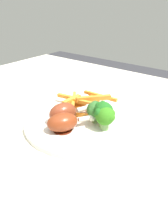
{
  "coord_description": "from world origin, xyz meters",
  "views": [
    {
      "loc": [
        0.29,
        -0.41,
        1.01
      ],
      "look_at": [
        -0.01,
        -0.03,
        0.76
      ],
      "focal_mm": 35.69,
      "sensor_mm": 36.0,
      "label": 1
    }
  ],
  "objects_px": {
    "dining_table": "(93,148)",
    "chicken_drumstick_far": "(65,113)",
    "broccoli_floret_front": "(106,116)",
    "broccoli_floret_back": "(103,111)",
    "chicken_drumstick_near": "(64,122)",
    "dinner_plate": "(84,121)",
    "carrot_fries_pile": "(84,102)",
    "broccoli_floret_middle": "(95,110)"
  },
  "relations": [
    {
      "from": "broccoli_floret_back",
      "to": "chicken_drumstick_near",
      "type": "bearing_deg",
      "value": -131.93
    },
    {
      "from": "dining_table",
      "to": "carrot_fries_pile",
      "type": "distance_m",
      "value": 0.13
    },
    {
      "from": "dinner_plate",
      "to": "broccoli_floret_back",
      "type": "distance_m",
      "value": 0.07
    },
    {
      "from": "broccoli_floret_middle",
      "to": "chicken_drumstick_near",
      "type": "xyz_separation_m",
      "value": [
        -0.03,
        -0.07,
        -0.01
      ]
    },
    {
      "from": "dining_table",
      "to": "chicken_drumstick_far",
      "type": "relative_size",
      "value": 11.12
    },
    {
      "from": "chicken_drumstick_far",
      "to": "dining_table",
      "type": "bearing_deg",
      "value": 58.58
    },
    {
      "from": "dining_table",
      "to": "broccoli_floret_back",
      "type": "distance_m",
      "value": 0.15
    },
    {
      "from": "dining_table",
      "to": "carrot_fries_pile",
      "type": "bearing_deg",
      "value": 159.7
    },
    {
      "from": "broccoli_floret_back",
      "to": "broccoli_floret_front",
      "type": "bearing_deg",
      "value": -31.09
    },
    {
      "from": "broccoli_floret_back",
      "to": "carrot_fries_pile",
      "type": "height_order",
      "value": "broccoli_floret_back"
    },
    {
      "from": "dinner_plate",
      "to": "dining_table",
      "type": "bearing_deg",
      "value": 68.61
    },
    {
      "from": "broccoli_floret_back",
      "to": "carrot_fries_pile",
      "type": "xyz_separation_m",
      "value": [
        -0.09,
        0.04,
        -0.02
      ]
    },
    {
      "from": "broccoli_floret_middle",
      "to": "chicken_drumstick_far",
      "type": "xyz_separation_m",
      "value": [
        -0.06,
        -0.04,
        -0.01
      ]
    },
    {
      "from": "chicken_drumstick_far",
      "to": "broccoli_floret_middle",
      "type": "bearing_deg",
      "value": 36.0
    },
    {
      "from": "chicken_drumstick_near",
      "to": "chicken_drumstick_far",
      "type": "distance_m",
      "value": 0.04
    },
    {
      "from": "dining_table",
      "to": "broccoli_floret_back",
      "type": "relative_size",
      "value": 20.6
    },
    {
      "from": "dining_table",
      "to": "broccoli_floret_front",
      "type": "xyz_separation_m",
      "value": [
        0.06,
        -0.03,
        0.13
      ]
    },
    {
      "from": "dinner_plate",
      "to": "broccoli_floret_front",
      "type": "height_order",
      "value": "broccoli_floret_front"
    },
    {
      "from": "broccoli_floret_front",
      "to": "chicken_drumstick_far",
      "type": "xyz_separation_m",
      "value": [
        -0.1,
        -0.03,
        -0.01
      ]
    },
    {
      "from": "broccoli_floret_middle",
      "to": "broccoli_floret_back",
      "type": "relative_size",
      "value": 0.88
    },
    {
      "from": "broccoli_floret_front",
      "to": "broccoli_floret_back",
      "type": "xyz_separation_m",
      "value": [
        -0.01,
        0.01,
        0.01
      ]
    },
    {
      "from": "dinner_plate",
      "to": "carrot_fries_pile",
      "type": "xyz_separation_m",
      "value": [
        -0.03,
        0.04,
        0.03
      ]
    },
    {
      "from": "dining_table",
      "to": "carrot_fries_pile",
      "type": "xyz_separation_m",
      "value": [
        -0.04,
        0.02,
        0.12
      ]
    },
    {
      "from": "dining_table",
      "to": "chicken_drumstick_near",
      "type": "distance_m",
      "value": 0.15
    },
    {
      "from": "dining_table",
      "to": "broccoli_floret_middle",
      "type": "distance_m",
      "value": 0.14
    },
    {
      "from": "dinner_plate",
      "to": "chicken_drumstick_near",
      "type": "height_order",
      "value": "chicken_drumstick_near"
    },
    {
      "from": "dining_table",
      "to": "chicken_drumstick_far",
      "type": "xyz_separation_m",
      "value": [
        -0.04,
        -0.06,
        0.13
      ]
    },
    {
      "from": "dining_table",
      "to": "chicken_drumstick_near",
      "type": "relative_size",
      "value": 11.22
    },
    {
      "from": "broccoli_floret_front",
      "to": "dining_table",
      "type": "bearing_deg",
      "value": 150.35
    },
    {
      "from": "broccoli_floret_front",
      "to": "chicken_drumstick_near",
      "type": "distance_m",
      "value": 0.09
    },
    {
      "from": "dinner_plate",
      "to": "carrot_fries_pile",
      "type": "distance_m",
      "value": 0.06
    },
    {
      "from": "chicken_drumstick_far",
      "to": "broccoli_floret_front",
      "type": "bearing_deg",
      "value": 17.87
    },
    {
      "from": "broccoli_floret_back",
      "to": "chicken_drumstick_far",
      "type": "bearing_deg",
      "value": -155.68
    },
    {
      "from": "dinner_plate",
      "to": "carrot_fries_pile",
      "type": "bearing_deg",
      "value": 128.68
    },
    {
      "from": "dining_table",
      "to": "broccoli_floret_middle",
      "type": "height_order",
      "value": "broccoli_floret_middle"
    },
    {
      "from": "chicken_drumstick_near",
      "to": "chicken_drumstick_far",
      "type": "relative_size",
      "value": 0.99
    },
    {
      "from": "broccoli_floret_front",
      "to": "chicken_drumstick_far",
      "type": "distance_m",
      "value": 0.1
    },
    {
      "from": "dinner_plate",
      "to": "chicken_drumstick_far",
      "type": "xyz_separation_m",
      "value": [
        -0.03,
        -0.04,
        0.03
      ]
    },
    {
      "from": "chicken_drumstick_far",
      "to": "broccoli_floret_back",
      "type": "bearing_deg",
      "value": 24.32
    },
    {
      "from": "broccoli_floret_middle",
      "to": "carrot_fries_pile",
      "type": "relative_size",
      "value": 0.33
    },
    {
      "from": "broccoli_floret_front",
      "to": "chicken_drumstick_far",
      "type": "relative_size",
      "value": 0.5
    },
    {
      "from": "dinner_plate",
      "to": "carrot_fries_pile",
      "type": "relative_size",
      "value": 1.81
    }
  ]
}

